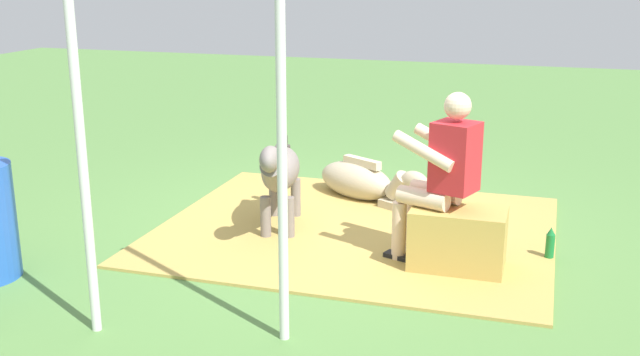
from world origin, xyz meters
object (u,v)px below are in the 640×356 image
Objects in this scene: soda_bottle at (550,244)px; tent_pole_left at (282,143)px; hay_bale at (458,240)px; tent_pole_mid at (80,138)px; pony_standing at (279,172)px; pony_lying at (363,181)px; person_seated at (440,171)px.

soda_bottle is 2.65m from tent_pole_left.
soda_bottle is 0.11× the size of tent_pole_left.
tent_pole_mid is at bearing 39.08° from hay_bale.
hay_bale is 0.80m from soda_bottle.
pony_standing reaches higher than hay_bale.
pony_lying is at bearing -106.55° from tent_pole_mid.
tent_pole_left reaches higher than hay_bale.
tent_pole_mid reaches higher than pony_standing.
hay_bale is at bearing 166.38° from person_seated.
hay_bale is 0.52× the size of person_seated.
hay_bale is at bearing 126.41° from pony_lying.
tent_pole_mid reaches higher than pony_lying.
tent_pole_left is (1.55, 1.84, 1.12)m from soda_bottle.
person_seated is at bearing -116.17° from tent_pole_left.
pony_standing is 1.02× the size of pony_lying.
hay_bale is 2.59× the size of soda_bottle.
pony_standing is 0.53× the size of tent_pole_left.
person_seated is 1.49m from pony_standing.
person_seated is 0.54× the size of tent_pole_mid.
tent_pole_left is (-0.24, 2.94, 1.06)m from pony_lying.
tent_pole_mid is at bearing 73.45° from pony_lying.
soda_bottle is at bearing -155.75° from person_seated.
tent_pole_left and tent_pole_mid have the same top height.
pony_lying is 0.52× the size of tent_pole_left.
pony_lying is (0.96, -1.47, -0.57)m from person_seated.
hay_bale reaches higher than pony_lying.
tent_pole_mid is at bearing 37.36° from soda_bottle.
person_seated is (0.16, -0.04, 0.51)m from hay_bale.
person_seated reaches higher than soda_bottle.
soda_bottle is 0.11× the size of tent_pole_mid.
person_seated reaches higher than pony_standing.
hay_bale is 0.54m from person_seated.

